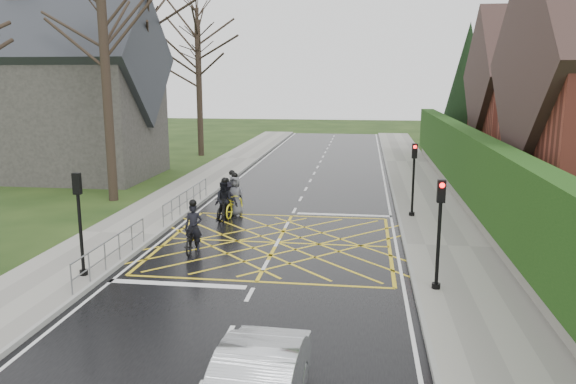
% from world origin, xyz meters
% --- Properties ---
extents(ground, '(120.00, 120.00, 0.00)m').
position_xyz_m(ground, '(0.00, 0.00, 0.00)').
color(ground, black).
rests_on(ground, ground).
extents(road, '(9.00, 80.00, 0.01)m').
position_xyz_m(road, '(0.00, 0.00, 0.01)').
color(road, black).
rests_on(road, ground).
extents(sidewalk_right, '(3.00, 80.00, 0.15)m').
position_xyz_m(sidewalk_right, '(6.00, 0.00, 0.07)').
color(sidewalk_right, gray).
rests_on(sidewalk_right, ground).
extents(sidewalk_left, '(3.00, 80.00, 0.15)m').
position_xyz_m(sidewalk_left, '(-6.00, 0.00, 0.07)').
color(sidewalk_left, gray).
rests_on(sidewalk_left, ground).
extents(stone_wall, '(0.50, 38.00, 0.70)m').
position_xyz_m(stone_wall, '(7.75, 6.00, 0.35)').
color(stone_wall, slate).
rests_on(stone_wall, ground).
extents(hedge, '(0.90, 38.00, 2.80)m').
position_xyz_m(hedge, '(7.75, 6.00, 2.10)').
color(hedge, '#173A0F').
rests_on(hedge, stone_wall).
extents(house_far, '(9.80, 8.80, 10.30)m').
position_xyz_m(house_far, '(14.75, 18.00, 4.36)').
color(house_far, brown).
rests_on(house_far, ground).
extents(conifer, '(4.60, 4.60, 10.00)m').
position_xyz_m(conifer, '(10.75, 26.00, 4.99)').
color(conifer, black).
rests_on(conifer, ground).
extents(church, '(8.80, 7.80, 11.00)m').
position_xyz_m(church, '(-13.54, 12.00, 4.93)').
color(church, '#2D2B28').
rests_on(church, ground).
extents(tree_near, '(9.24, 9.24, 11.44)m').
position_xyz_m(tree_near, '(-9.00, 6.00, 7.91)').
color(tree_near, black).
rests_on(tree_near, ground).
extents(tree_mid, '(10.08, 10.08, 12.48)m').
position_xyz_m(tree_mid, '(-10.00, 14.00, 8.63)').
color(tree_mid, black).
rests_on(tree_mid, ground).
extents(tree_far, '(8.40, 8.40, 10.40)m').
position_xyz_m(tree_far, '(-9.30, 22.00, 7.19)').
color(tree_far, black).
rests_on(tree_far, ground).
extents(railing_south, '(0.05, 5.04, 1.03)m').
position_xyz_m(railing_south, '(-4.65, -3.50, 0.78)').
color(railing_south, slate).
rests_on(railing_south, ground).
extents(railing_north, '(0.05, 6.04, 1.03)m').
position_xyz_m(railing_north, '(-4.65, 4.00, 0.79)').
color(railing_north, slate).
rests_on(railing_north, ground).
extents(traffic_light_ne, '(0.24, 0.31, 3.21)m').
position_xyz_m(traffic_light_ne, '(5.10, 4.20, 1.66)').
color(traffic_light_ne, black).
rests_on(traffic_light_ne, ground).
extents(traffic_light_se, '(0.24, 0.31, 3.21)m').
position_xyz_m(traffic_light_se, '(5.10, -4.20, 1.66)').
color(traffic_light_se, black).
rests_on(traffic_light_se, ground).
extents(traffic_light_sw, '(0.24, 0.31, 3.21)m').
position_xyz_m(traffic_light_sw, '(-5.10, -4.50, 1.66)').
color(traffic_light_sw, black).
rests_on(traffic_light_sw, ground).
extents(cyclist_rear, '(0.79, 1.90, 1.81)m').
position_xyz_m(cyclist_rear, '(-2.72, -1.33, 0.59)').
color(cyclist_rear, black).
rests_on(cyclist_rear, ground).
extents(cyclist_back, '(0.91, 1.88, 1.82)m').
position_xyz_m(cyclist_back, '(-2.67, 2.90, 0.69)').
color(cyclist_back, black).
rests_on(cyclist_back, ground).
extents(cyclist_mid, '(1.11, 1.86, 1.74)m').
position_xyz_m(cyclist_mid, '(-2.71, 3.34, 0.63)').
color(cyclist_mid, black).
rests_on(cyclist_mid, ground).
extents(cyclist_front, '(1.07, 1.93, 1.86)m').
position_xyz_m(cyclist_front, '(-2.74, 4.55, 0.69)').
color(cyclist_front, black).
rests_on(cyclist_front, ground).
extents(cyclist_lead, '(0.91, 2.02, 1.90)m').
position_xyz_m(cyclist_lead, '(-2.43, 3.74, 0.66)').
color(cyclist_lead, yellow).
rests_on(cyclist_lead, ground).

